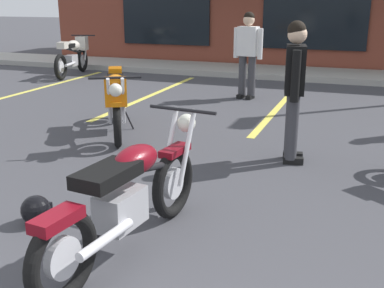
% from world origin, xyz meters
% --- Properties ---
extents(ground_plane, '(80.00, 80.00, 0.00)m').
position_xyz_m(ground_plane, '(0.00, 3.71, 0.00)').
color(ground_plane, '#3D3D42').
extents(sidewalk_kerb, '(22.00, 1.80, 0.14)m').
position_xyz_m(sidewalk_kerb, '(0.00, 11.46, 0.07)').
color(sidewalk_kerb, '#A8A59E').
rests_on(sidewalk_kerb, ground_plane).
extents(brick_storefront_building, '(16.11, 6.31, 3.68)m').
position_xyz_m(brick_storefront_building, '(0.00, 15.09, 1.84)').
color(brick_storefront_building, brown).
rests_on(brick_storefront_building, ground_plane).
extents(painted_stall_lines, '(10.81, 4.80, 0.01)m').
position_xyz_m(painted_stall_lines, '(0.00, 7.86, 0.00)').
color(painted_stall_lines, '#DBCC4C').
rests_on(painted_stall_lines, ground_plane).
extents(motorcycle_foreground_classic, '(0.70, 2.11, 0.98)m').
position_xyz_m(motorcycle_foreground_classic, '(-0.14, 2.05, 0.46)').
color(motorcycle_foreground_classic, black).
rests_on(motorcycle_foreground_classic, ground_plane).
extents(motorcycle_red_sportbike, '(0.84, 2.09, 0.98)m').
position_xyz_m(motorcycle_red_sportbike, '(-5.71, 9.61, 0.53)').
color(motorcycle_red_sportbike, black).
rests_on(motorcycle_red_sportbike, ground_plane).
extents(motorcycle_black_cruiser, '(1.29, 1.90, 0.98)m').
position_xyz_m(motorcycle_black_cruiser, '(-1.87, 4.98, 0.53)').
color(motorcycle_black_cruiser, black).
rests_on(motorcycle_black_cruiser, ground_plane).
extents(person_in_black_shirt, '(0.33, 0.61, 1.68)m').
position_xyz_m(person_in_black_shirt, '(0.69, 4.67, 0.95)').
color(person_in_black_shirt, black).
rests_on(person_in_black_shirt, ground_plane).
extents(person_by_back_row, '(0.61, 0.32, 1.68)m').
position_xyz_m(person_by_back_row, '(-0.76, 8.24, 0.95)').
color(person_by_back_row, black).
rests_on(person_by_back_row, ground_plane).
extents(helmet_on_pavement, '(0.26, 0.26, 0.26)m').
position_xyz_m(helmet_on_pavement, '(-1.13, 2.19, 0.13)').
color(helmet_on_pavement, black).
rests_on(helmet_on_pavement, ground_plane).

